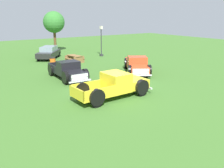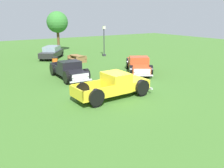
# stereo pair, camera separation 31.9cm
# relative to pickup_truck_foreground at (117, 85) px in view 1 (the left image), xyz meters

# --- Properties ---
(ground_plane) EXTENTS (80.00, 80.00, 0.00)m
(ground_plane) POSITION_rel_pickup_truck_foreground_xyz_m (0.27, 0.59, -0.76)
(ground_plane) COLOR #3D6B28
(pickup_truck_foreground) EXTENTS (5.25, 2.18, 1.59)m
(pickup_truck_foreground) POSITION_rel_pickup_truck_foreground_xyz_m (0.00, 0.00, 0.00)
(pickup_truck_foreground) COLOR yellow
(pickup_truck_foreground) RESTS_ON ground_plane
(pickup_truck_behind_left) EXTENTS (2.06, 4.97, 1.50)m
(pickup_truck_behind_left) POSITION_rel_pickup_truck_foreground_xyz_m (-0.71, 5.74, -0.04)
(pickup_truck_behind_left) COLOR black
(pickup_truck_behind_left) RESTS_ON ground_plane
(pickup_truck_behind_right) EXTENTS (4.09, 5.13, 1.51)m
(pickup_truck_behind_right) POSITION_rel_pickup_truck_foreground_xyz_m (5.26, 4.26, -0.03)
(pickup_truck_behind_right) COLOR #D14723
(pickup_truck_behind_right) RESTS_ON ground_plane
(sedan_distant_a) EXTENTS (4.07, 4.59, 1.47)m
(sedan_distant_a) POSITION_rel_pickup_truck_foreground_xyz_m (1.41, 16.03, 0.01)
(sedan_distant_a) COLOR black
(sedan_distant_a) RESTS_ON ground_plane
(lamp_post_far) EXTENTS (0.36, 0.36, 3.81)m
(lamp_post_far) POSITION_rel_pickup_truck_foreground_xyz_m (7.59, 14.12, 1.24)
(lamp_post_far) COLOR #2D2D33
(lamp_post_far) RESTS_ON ground_plane
(picnic_table) EXTENTS (1.79, 2.05, 0.78)m
(picnic_table) POSITION_rel_pickup_truck_foreground_xyz_m (2.93, 12.22, -0.26)
(picnic_table) COLOR olive
(picnic_table) RESTS_ON ground_plane
(trash_can) EXTENTS (0.59, 0.59, 0.95)m
(trash_can) POSITION_rel_pickup_truck_foreground_xyz_m (0.12, 11.48, -0.28)
(trash_can) COLOR orange
(trash_can) RESTS_ON ground_plane
(oak_tree_center) EXTENTS (2.95, 2.95, 5.56)m
(oak_tree_center) POSITION_rel_pickup_truck_foreground_xyz_m (4.31, 21.25, 3.29)
(oak_tree_center) COLOR brown
(oak_tree_center) RESTS_ON ground_plane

